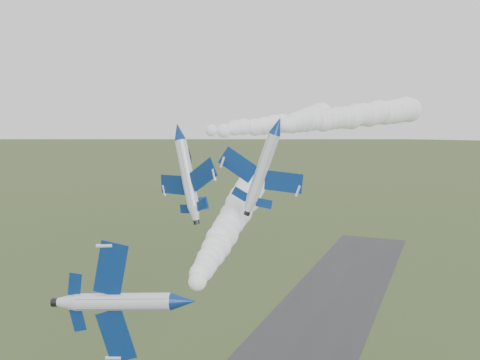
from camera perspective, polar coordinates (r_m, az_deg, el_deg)
The scene contains 6 objects.
jet_lead at distance 47.70m, azimuth -6.02°, elevation -12.79°, with size 4.94×12.96×10.85m.
smoke_trail_jet_lead at distance 76.59m, azimuth -0.81°, elevation -4.14°, with size 5.37×55.17×5.37m, color white, non-canonical shape.
jet_pair_left at distance 75.04m, azimuth -6.64°, elevation 5.16°, with size 11.59×13.84×4.51m.
smoke_trail_jet_pair_left at distance 102.86m, azimuth 9.89°, elevation 6.52°, with size 5.66×67.91×5.66m, color white, non-canonical shape.
jet_pair_right at distance 70.15m, azimuth 4.01°, elevation 5.82°, with size 11.20×14.02×4.60m.
smoke_trail_jet_pair_right at distance 99.48m, azimuth 7.12°, elevation 6.45°, with size 5.27×52.21×5.27m, color white, non-canonical shape.
Camera 1 is at (27.43, -47.58, 47.93)m, focal length 40.00 mm.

